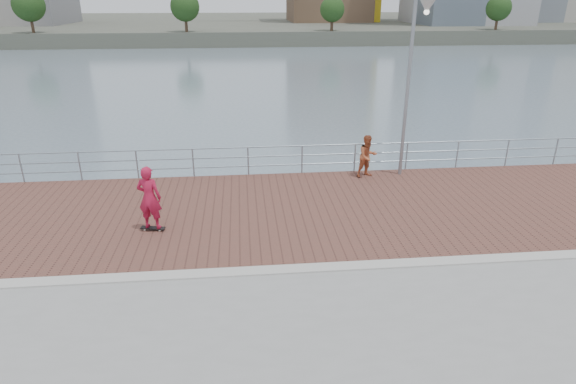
{
  "coord_description": "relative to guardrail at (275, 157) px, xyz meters",
  "views": [
    {
      "loc": [
        -1.21,
        -10.32,
        6.39
      ],
      "look_at": [
        0.0,
        2.0,
        1.3
      ],
      "focal_mm": 30.0,
      "sensor_mm": 36.0,
      "label": 1
    }
  ],
  "objects": [
    {
      "name": "bystander",
      "position": [
        3.41,
        -0.63,
        0.13
      ],
      "size": [
        0.93,
        0.83,
        1.6
      ],
      "primitive_type": "imported",
      "rotation": [
        0.0,
        0.0,
        0.34
      ],
      "color": "#C36139",
      "rests_on": "brick_lane"
    },
    {
      "name": "shoreline_trees",
      "position": [
        20.17,
        70.0,
        3.69
      ],
      "size": [
        169.35,
        5.12,
        6.83
      ],
      "color": "#473323",
      "rests_on": "far_shore"
    },
    {
      "name": "guardrail",
      "position": [
        0.0,
        0.0,
        0.0
      ],
      "size": [
        39.06,
        0.06,
        1.13
      ],
      "color": "#8C9EA8",
      "rests_on": "brick_lane"
    },
    {
      "name": "brick_lane",
      "position": [
        -0.0,
        -3.4,
        -0.68
      ],
      "size": [
        40.0,
        6.8,
        0.02
      ],
      "primitive_type": "cube",
      "color": "brown",
      "rests_on": "seawall"
    },
    {
      "name": "water",
      "position": [
        -0.0,
        -7.0,
        -2.69
      ],
      "size": [
        400.0,
        400.0,
        0.0
      ],
      "primitive_type": "plane",
      "color": "slate",
      "rests_on": "ground"
    },
    {
      "name": "skateboard",
      "position": [
        -3.91,
        -4.42,
        -0.61
      ],
      "size": [
        0.73,
        0.34,
        0.08
      ],
      "rotation": [
        0.0,
        0.0,
        -0.23
      ],
      "color": "black",
      "rests_on": "brick_lane"
    },
    {
      "name": "street_lamp",
      "position": [
        4.75,
        -0.98,
        3.98
      ],
      "size": [
        0.48,
        1.39,
        6.57
      ],
      "color": "gray",
      "rests_on": "brick_lane"
    },
    {
      "name": "skateboarder",
      "position": [
        -3.91,
        -4.42,
        0.35
      ],
      "size": [
        0.77,
        0.59,
        1.88
      ],
      "primitive_type": "imported",
      "rotation": [
        0.0,
        0.0,
        2.91
      ],
      "color": "#B41839",
      "rests_on": "skateboard"
    },
    {
      "name": "curb",
      "position": [
        -0.0,
        -7.0,
        -0.66
      ],
      "size": [
        40.0,
        0.4,
        0.06
      ],
      "primitive_type": "cube",
      "color": "#B7B5AD",
      "rests_on": "seawall"
    },
    {
      "name": "far_shore",
      "position": [
        -0.0,
        115.5,
        -1.44
      ],
      "size": [
        320.0,
        95.0,
        2.5
      ],
      "primitive_type": "cube",
      "color": "#4C5142",
      "rests_on": "ground"
    }
  ]
}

